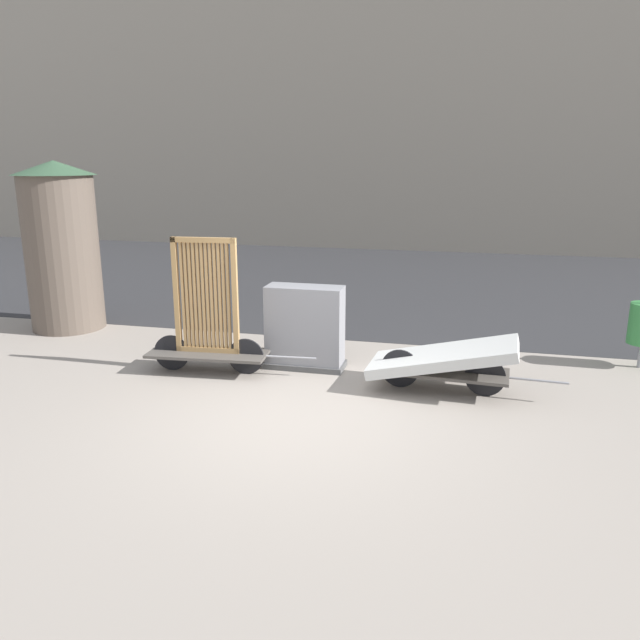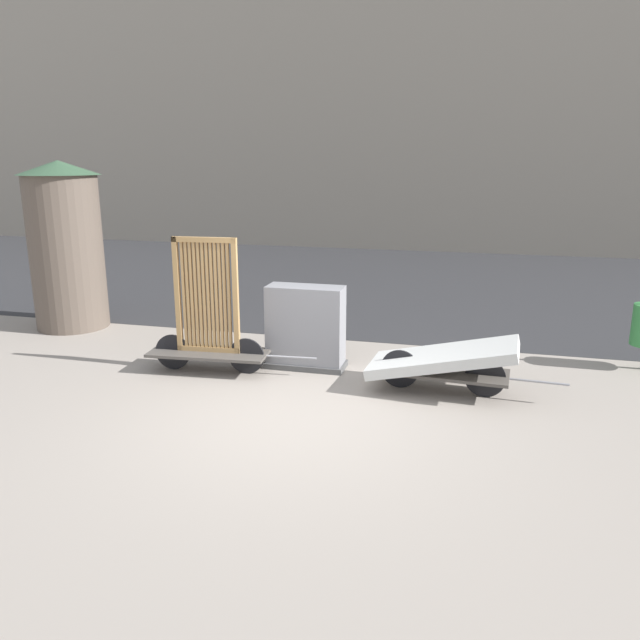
{
  "view_description": "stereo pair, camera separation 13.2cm",
  "coord_description": "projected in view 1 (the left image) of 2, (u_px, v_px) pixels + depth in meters",
  "views": [
    {
      "loc": [
        1.86,
        -6.48,
        2.95
      ],
      "look_at": [
        0.0,
        1.27,
        0.86
      ],
      "focal_mm": 35.0,
      "sensor_mm": 36.0,
      "label": 1
    },
    {
      "loc": [
        1.98,
        -6.45,
        2.95
      ],
      "look_at": [
        0.0,
        1.27,
        0.86
      ],
      "focal_mm": 35.0,
      "sensor_mm": 36.0,
      "label": 2
    }
  ],
  "objects": [
    {
      "name": "ground_plane",
      "position": [
        295.0,
        418.0,
        7.26
      ],
      "size": [
        60.0,
        60.0,
        0.0
      ],
      "primitive_type": "plane",
      "color": "gray"
    },
    {
      "name": "road_strip",
      "position": [
        389.0,
        281.0,
        15.23
      ],
      "size": [
        56.0,
        10.46,
        0.01
      ],
      "color": "#2D2D30",
      "rests_on": "ground_plane"
    },
    {
      "name": "building_facade",
      "position": [
        422.0,
        71.0,
        20.58
      ],
      "size": [
        48.0,
        4.0,
        11.37
      ],
      "color": "#9E9384",
      "rests_on": "ground_plane"
    },
    {
      "name": "bike_cart_with_bedframe",
      "position": [
        208.0,
        326.0,
        8.65
      ],
      "size": [
        2.39,
        0.76,
        1.9
      ],
      "rotation": [
        0.0,
        0.0,
        0.08
      ],
      "color": "#4C4742",
      "rests_on": "ground_plane"
    },
    {
      "name": "bike_cart_with_mattress",
      "position": [
        443.0,
        360.0,
        7.98
      ],
      "size": [
        2.49,
        1.01,
        0.74
      ],
      "rotation": [
        0.0,
        0.0,
        -0.07
      ],
      "color": "#4C4742",
      "rests_on": "ground_plane"
    },
    {
      "name": "utility_cabinet",
      "position": [
        305.0,
        330.0,
        8.87
      ],
      "size": [
        1.15,
        0.49,
        1.19
      ],
      "color": "#4C4C4C",
      "rests_on": "ground_plane"
    },
    {
      "name": "advertising_column",
      "position": [
        62.0,
        245.0,
        10.73
      ],
      "size": [
        1.38,
        1.38,
        2.89
      ],
      "color": "brown",
      "rests_on": "ground_plane"
    }
  ]
}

